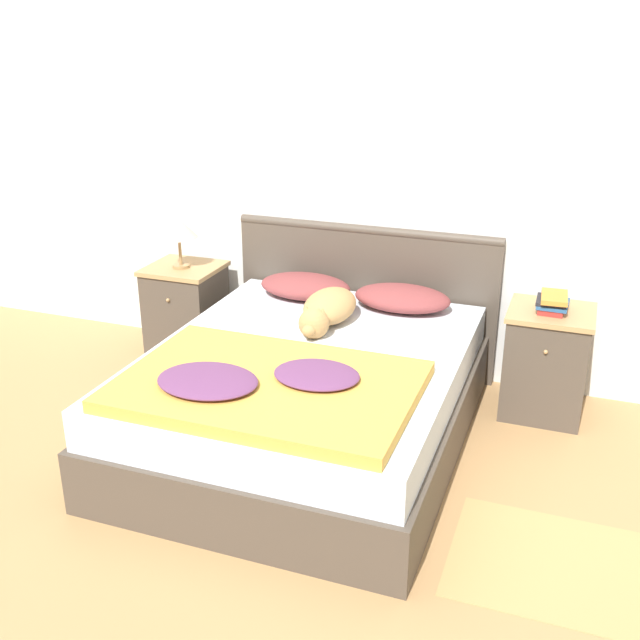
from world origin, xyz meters
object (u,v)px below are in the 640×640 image
at_px(nightstand_left, 187,311).
at_px(pillow_right, 402,298).
at_px(bed, 307,397).
at_px(nightstand_right, 546,362).
at_px(table_lamp, 178,229).
at_px(book_stack, 553,303).
at_px(dog, 327,309).
at_px(pillow_left, 305,286).

height_order(nightstand_left, pillow_right, pillow_right).
relative_size(bed, nightstand_right, 3.18).
distance_m(nightstand_left, nightstand_right, 2.30).
xyz_separation_m(nightstand_left, nightstand_right, (2.30, 0.00, 0.00)).
bearing_deg(pillow_right, table_lamp, -178.75).
height_order(nightstand_right, book_stack, book_stack).
bearing_deg(table_lamp, dog, -16.53).
relative_size(nightstand_right, table_lamp, 1.92).
bearing_deg(nightstand_right, pillow_left, 179.80).
bearing_deg(table_lamp, bed, -32.55).
distance_m(bed, pillow_left, 0.89).
height_order(pillow_left, book_stack, book_stack).
height_order(nightstand_left, dog, dog).
bearing_deg(book_stack, table_lamp, -179.83).
height_order(bed, pillow_left, pillow_left).
xyz_separation_m(nightstand_right, pillow_left, (-1.46, 0.01, 0.28)).
height_order(pillow_right, book_stack, book_stack).
height_order(bed, book_stack, book_stack).
relative_size(nightstand_left, pillow_left, 1.10).
bearing_deg(dog, pillow_left, 127.04).
height_order(bed, nightstand_right, nightstand_right).
distance_m(pillow_right, dog, 0.50).
xyz_separation_m(nightstand_right, table_lamp, (-2.30, -0.03, 0.57)).
height_order(nightstand_left, pillow_left, pillow_left).
relative_size(pillow_left, dog, 0.86).
height_order(book_stack, table_lamp, table_lamp).
height_order(pillow_left, pillow_right, same).
distance_m(nightstand_left, pillow_left, 0.89).
distance_m(nightstand_left, dog, 1.21).
xyz_separation_m(nightstand_left, book_stack, (2.30, -0.02, 0.36)).
bearing_deg(nightstand_right, dog, -163.10).
xyz_separation_m(bed, dog, (-0.03, 0.40, 0.35)).
bearing_deg(bed, book_stack, 32.82).
relative_size(nightstand_right, pillow_right, 1.10).
xyz_separation_m(bed, nightstand_right, (1.15, 0.76, 0.06)).
xyz_separation_m(pillow_right, dog, (-0.34, -0.36, 0.02)).
bearing_deg(pillow_right, nightstand_right, -0.34).
relative_size(nightstand_right, book_stack, 2.69).
height_order(nightstand_left, book_stack, book_stack).
bearing_deg(nightstand_left, pillow_right, 0.20).
xyz_separation_m(dog, book_stack, (1.18, 0.34, 0.07)).
bearing_deg(nightstand_right, bed, -146.51).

